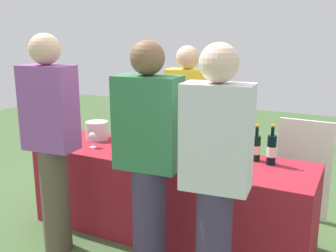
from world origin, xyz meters
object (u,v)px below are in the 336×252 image
(wine_glass_1, at_px, (122,140))
(guest_2, at_px, (216,175))
(wine_glass_0, at_px, (92,137))
(guest_0, at_px, (51,138))
(wine_bottle_4, at_px, (224,146))
(server_pouring, at_px, (187,124))
(wine_glass_3, at_px, (218,152))
(wine_bottle_5, at_px, (256,148))
(wine_glass_2, at_px, (144,145))
(wine_bottle_6, at_px, (271,150))
(ice_bucket, at_px, (97,130))
(wine_bottle_2, at_px, (159,134))
(wine_bottle_1, at_px, (128,131))
(wine_bottle_0, at_px, (119,129))
(guest_1, at_px, (149,157))
(menu_board, at_px, (303,170))
(wine_bottle_3, at_px, (209,142))

(wine_glass_1, xyz_separation_m, guest_2, (1.10, -0.65, 0.09))
(wine_glass_0, relative_size, guest_0, 0.08)
(wine_bottle_4, height_order, server_pouring, server_pouring)
(wine_glass_3, bearing_deg, wine_bottle_5, 48.05)
(wine_bottle_4, xyz_separation_m, wine_glass_2, (-0.61, -0.24, -0.01))
(wine_bottle_4, xyz_separation_m, server_pouring, (-0.52, 0.41, 0.05))
(wine_bottle_6, bearing_deg, ice_bucket, -179.96)
(wine_bottle_5, height_order, guest_0, guest_0)
(wine_bottle_5, bearing_deg, wine_bottle_2, -178.50)
(wine_bottle_1, xyz_separation_m, wine_glass_0, (-0.22, -0.25, -0.02))
(wine_bottle_0, height_order, wine_bottle_4, wine_bottle_0)
(guest_1, relative_size, menu_board, 1.77)
(wine_bottle_3, xyz_separation_m, wine_bottle_6, (0.52, -0.00, 0.01))
(wine_bottle_5, bearing_deg, wine_glass_1, -165.99)
(menu_board, bearing_deg, guest_2, -98.02)
(wine_bottle_1, bearing_deg, wine_bottle_4, -0.56)
(wine_glass_2, bearing_deg, wine_bottle_1, 141.99)
(wine_bottle_1, relative_size, wine_glass_1, 2.40)
(wine_bottle_5, height_order, wine_glass_2, wine_bottle_5)
(wine_bottle_1, bearing_deg, ice_bucket, 179.12)
(wine_bottle_6, relative_size, guest_0, 0.18)
(wine_glass_2, bearing_deg, server_pouring, 81.84)
(wine_bottle_0, relative_size, ice_bucket, 1.51)
(wine_glass_1, bearing_deg, wine_bottle_5, 14.01)
(wine_bottle_6, relative_size, server_pouring, 0.20)
(wine_glass_3, height_order, guest_2, guest_2)
(wine_bottle_1, height_order, wine_bottle_3, wine_bottle_3)
(wine_bottle_1, height_order, wine_glass_1, wine_bottle_1)
(wine_glass_3, bearing_deg, server_pouring, 131.66)
(wine_bottle_2, relative_size, server_pouring, 0.20)
(guest_0, bearing_deg, wine_bottle_4, 29.39)
(wine_glass_3, bearing_deg, wine_glass_0, -177.98)
(wine_bottle_0, bearing_deg, server_pouring, 35.47)
(wine_bottle_2, relative_size, wine_glass_2, 2.42)
(wine_bottle_5, bearing_deg, guest_2, -90.21)
(wine_glass_2, bearing_deg, menu_board, 40.52)
(wine_glass_0, relative_size, guest_1, 0.08)
(wine_bottle_1, height_order, wine_bottle_6, wine_bottle_1)
(wine_glass_2, distance_m, server_pouring, 0.66)
(wine_bottle_0, bearing_deg, wine_glass_0, -110.71)
(wine_bottle_1, height_order, server_pouring, server_pouring)
(wine_bottle_6, relative_size, guest_1, 0.19)
(wine_bottle_5, height_order, wine_glass_1, wine_bottle_5)
(wine_bottle_6, height_order, guest_0, guest_0)
(wine_bottle_3, distance_m, guest_2, 0.97)
(guest_0, xyz_separation_m, guest_1, (0.85, 0.02, -0.04))
(ice_bucket, bearing_deg, guest_1, -36.81)
(wine_bottle_2, distance_m, wine_bottle_5, 0.87)
(wine_bottle_0, distance_m, wine_glass_2, 0.52)
(wine_bottle_2, relative_size, wine_bottle_6, 1.01)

